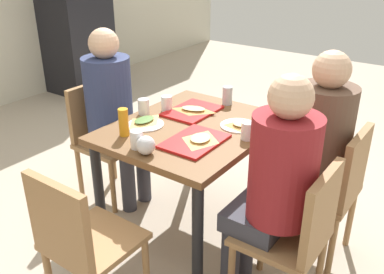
# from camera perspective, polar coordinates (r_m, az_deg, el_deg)

# --- Properties ---
(ground_plane) EXTENTS (10.00, 10.00, 0.02)m
(ground_plane) POSITION_cam_1_polar(r_m,az_deg,el_deg) (2.90, 0.00, -12.28)
(ground_plane) COLOR #B7A893
(main_table) EXTENTS (1.03, 0.84, 0.74)m
(main_table) POSITION_cam_1_polar(r_m,az_deg,el_deg) (2.56, 0.00, -0.61)
(main_table) COLOR brown
(main_table) RESTS_ON ground_plane
(chair_near_left) EXTENTS (0.40, 0.40, 0.83)m
(chair_near_left) POSITION_cam_1_polar(r_m,az_deg,el_deg) (2.12, 14.08, -12.32)
(chair_near_left) COLOR #9E7247
(chair_near_left) RESTS_ON ground_plane
(chair_near_right) EXTENTS (0.40, 0.40, 0.83)m
(chair_near_right) POSITION_cam_1_polar(r_m,az_deg,el_deg) (2.54, 18.58, -6.26)
(chair_near_right) COLOR #9E7247
(chair_near_right) RESTS_ON ground_plane
(chair_far_side) EXTENTS (0.40, 0.40, 0.83)m
(chair_far_side) POSITION_cam_1_polar(r_m,az_deg,el_deg) (3.12, -12.10, 0.55)
(chair_far_side) COLOR #9E7247
(chair_far_side) RESTS_ON ground_plane
(chair_left_end) EXTENTS (0.40, 0.40, 0.83)m
(chair_left_end) POSITION_cam_1_polar(r_m,az_deg,el_deg) (2.09, -14.92, -13.17)
(chair_left_end) COLOR #9E7247
(chair_left_end) RESTS_ON ground_plane
(person_in_red) EXTENTS (0.32, 0.42, 1.24)m
(person_in_red) POSITION_cam_1_polar(r_m,az_deg,el_deg) (2.03, 11.15, -5.53)
(person_in_red) COLOR #383842
(person_in_red) RESTS_ON ground_plane
(person_in_brown_jacket) EXTENTS (0.32, 0.42, 1.24)m
(person_in_brown_jacket) POSITION_cam_1_polar(r_m,az_deg,el_deg) (2.46, 16.29, -0.45)
(person_in_brown_jacket) COLOR #383842
(person_in_brown_jacket) RESTS_ON ground_plane
(person_far_side) EXTENTS (0.32, 0.42, 1.24)m
(person_far_side) POSITION_cam_1_polar(r_m,az_deg,el_deg) (2.93, -10.65, 4.28)
(person_far_side) COLOR #383842
(person_far_side) RESTS_ON ground_plane
(tray_red_near) EXTENTS (0.36, 0.26, 0.02)m
(tray_red_near) POSITION_cam_1_polar(r_m,az_deg,el_deg) (2.30, 0.37, -0.57)
(tray_red_near) COLOR red
(tray_red_near) RESTS_ON main_table
(tray_red_far) EXTENTS (0.36, 0.26, 0.02)m
(tray_red_far) POSITION_cam_1_polar(r_m,az_deg,el_deg) (2.72, 0.05, 3.53)
(tray_red_far) COLOR red
(tray_red_far) RESTS_ON main_table
(paper_plate_center) EXTENTS (0.22, 0.22, 0.01)m
(paper_plate_center) POSITION_cam_1_polar(r_m,az_deg,el_deg) (2.54, -6.28, 1.69)
(paper_plate_center) COLOR white
(paper_plate_center) RESTS_ON main_table
(paper_plate_near_edge) EXTENTS (0.22, 0.22, 0.01)m
(paper_plate_near_edge) POSITION_cam_1_polar(r_m,az_deg,el_deg) (2.52, 6.32, 1.53)
(paper_plate_near_edge) COLOR white
(paper_plate_near_edge) RESTS_ON main_table
(pizza_slice_a) EXTENTS (0.23, 0.20, 0.02)m
(pizza_slice_a) POSITION_cam_1_polar(r_m,az_deg,el_deg) (2.29, 1.14, -0.26)
(pizza_slice_a) COLOR #DBAD60
(pizza_slice_a) RESTS_ON tray_red_near
(pizza_slice_b) EXTENTS (0.19, 0.25, 0.02)m
(pizza_slice_b) POSITION_cam_1_polar(r_m,az_deg,el_deg) (2.70, 0.17, 3.75)
(pizza_slice_b) COLOR #C68C47
(pizza_slice_b) RESTS_ON tray_red_far
(pizza_slice_c) EXTENTS (0.21, 0.14, 0.02)m
(pizza_slice_c) POSITION_cam_1_polar(r_m,az_deg,el_deg) (2.56, -6.46, 2.21)
(pizza_slice_c) COLOR #DBAD60
(pizza_slice_c) RESTS_ON paper_plate_center
(pizza_slice_d) EXTENTS (0.22, 0.23, 0.02)m
(pizza_slice_d) POSITION_cam_1_polar(r_m,az_deg,el_deg) (2.51, 6.96, 1.67)
(pizza_slice_d) COLOR #C68C47
(pizza_slice_d) RESTS_ON paper_plate_near_edge
(plastic_cup_a) EXTENTS (0.07, 0.07, 0.10)m
(plastic_cup_a) POSITION_cam_1_polar(r_m,az_deg,el_deg) (2.69, -6.54, 4.09)
(plastic_cup_a) COLOR white
(plastic_cup_a) RESTS_ON main_table
(plastic_cup_b) EXTENTS (0.07, 0.07, 0.10)m
(plastic_cup_b) POSITION_cam_1_polar(r_m,az_deg,el_deg) (2.35, 7.48, 0.83)
(plastic_cup_b) COLOR white
(plastic_cup_b) RESTS_ON main_table
(plastic_cup_c) EXTENTS (0.07, 0.07, 0.10)m
(plastic_cup_c) POSITION_cam_1_polar(r_m,az_deg,el_deg) (2.24, -7.44, -0.32)
(plastic_cup_c) COLOR white
(plastic_cup_c) RESTS_ON main_table
(plastic_cup_d) EXTENTS (0.07, 0.07, 0.10)m
(plastic_cup_d) POSITION_cam_1_polar(r_m,az_deg,el_deg) (2.73, -3.42, 4.52)
(plastic_cup_d) COLOR white
(plastic_cup_d) RESTS_ON main_table
(soda_can) EXTENTS (0.07, 0.07, 0.12)m
(soda_can) POSITION_cam_1_polar(r_m,az_deg,el_deg) (2.85, 4.80, 5.60)
(soda_can) COLOR #B7BCC6
(soda_can) RESTS_ON main_table
(condiment_bottle) EXTENTS (0.06, 0.06, 0.16)m
(condiment_bottle) POSITION_cam_1_polar(r_m,az_deg,el_deg) (2.39, -9.21, 1.97)
(condiment_bottle) COLOR orange
(condiment_bottle) RESTS_ON main_table
(foil_bundle) EXTENTS (0.10, 0.10, 0.10)m
(foil_bundle) POSITION_cam_1_polar(r_m,az_deg,el_deg) (2.17, -6.26, -1.11)
(foil_bundle) COLOR silver
(foil_bundle) RESTS_ON main_table
(drink_fridge) EXTENTS (0.70, 0.60, 1.90)m
(drink_fridge) POSITION_cam_1_polar(r_m,az_deg,el_deg) (5.48, -15.47, 15.76)
(drink_fridge) COLOR black
(drink_fridge) RESTS_ON ground_plane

